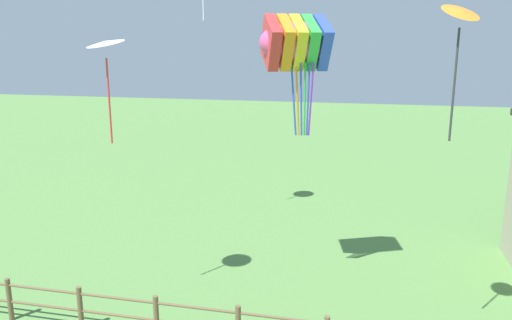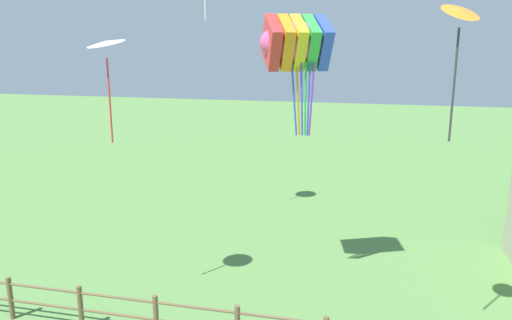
% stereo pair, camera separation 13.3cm
% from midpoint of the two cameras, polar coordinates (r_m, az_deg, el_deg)
% --- Properties ---
extents(kite_rainbow_parafoil, '(2.61, 2.33, 3.51)m').
position_cam_midpoint_polar(kite_rainbow_parafoil, '(14.75, 4.33, 13.20)').
color(kite_rainbow_parafoil, '#E54C8C').
extents(kite_orange_delta, '(1.12, 1.11, 2.99)m').
position_cam_midpoint_polar(kite_orange_delta, '(11.71, 21.98, 14.54)').
color(kite_orange_delta, orange).
extents(kite_white_delta, '(1.39, 1.38, 2.82)m').
position_cam_midpoint_polar(kite_white_delta, '(13.89, -17.09, 12.30)').
color(kite_white_delta, white).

